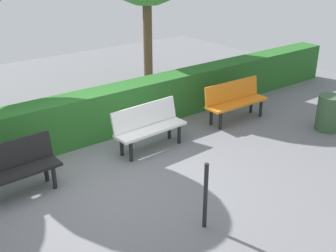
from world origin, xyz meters
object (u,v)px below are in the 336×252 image
at_px(bench_orange, 235,99).
at_px(bench_white, 149,125).
at_px(trash_bin, 329,113).
at_px(bench_black, 11,168).

height_order(bench_orange, bench_white, bench_orange).
bearing_deg(trash_bin, bench_white, -24.46).
bearing_deg(bench_black, bench_orange, 178.91).
xyz_separation_m(bench_white, bench_black, (2.63, 0.07, -0.00)).
distance_m(bench_orange, bench_white, 2.34).
height_order(bench_orange, bench_black, same).
bearing_deg(bench_white, bench_orange, 177.56).
relative_size(bench_orange, trash_bin, 2.06).
xyz_separation_m(bench_white, trash_bin, (-3.51, 1.60, -0.10)).
distance_m(bench_white, bench_black, 2.63).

